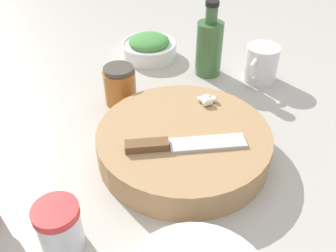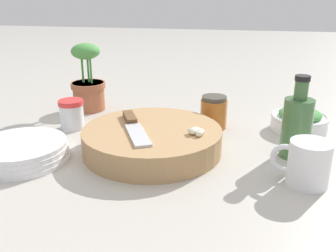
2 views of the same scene
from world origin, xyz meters
name	(u,v)px [view 2 (image 2 of 2)]	position (x,y,z in m)	size (l,w,h in m)	color
ground_plane	(171,145)	(0.00, 0.00, 0.00)	(5.00, 5.00, 0.00)	#B2ADA3
cutting_board	(152,140)	(-0.03, -0.04, 0.03)	(0.30, 0.30, 0.05)	tan
chef_knife	(134,126)	(-0.07, -0.05, 0.06)	(0.11, 0.19, 0.01)	brown
garlic_cloves	(196,131)	(0.06, -0.06, 0.06)	(0.04, 0.04, 0.01)	#EFE5C7
herb_bowl	(299,120)	(0.30, 0.15, 0.03)	(0.14, 0.14, 0.06)	white
spice_jar	(72,114)	(-0.26, 0.06, 0.04)	(0.06, 0.06, 0.07)	silver
coffee_mug	(308,163)	(0.27, -0.13, 0.04)	(0.11, 0.07, 0.08)	white
plate_stack	(22,152)	(-0.29, -0.14, 0.02)	(0.19, 0.19, 0.04)	white
honey_jar	(214,112)	(0.09, 0.13, 0.04)	(0.07, 0.07, 0.08)	#B26023
oil_bottle	(297,125)	(0.27, -0.01, 0.07)	(0.06, 0.06, 0.17)	#3D6638
potted_herb	(88,83)	(-0.28, 0.21, 0.08)	(0.10, 0.10, 0.19)	#A35B3D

